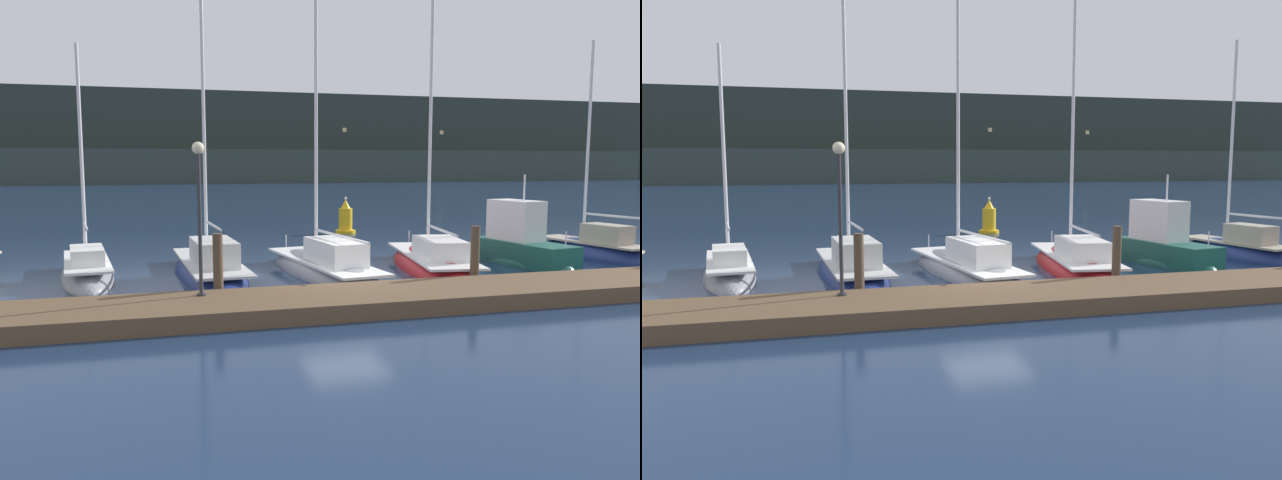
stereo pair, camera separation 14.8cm
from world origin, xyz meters
TOP-DOWN VIEW (x-y plane):
  - ground_plane at (0.00, 0.00)m, footprint 400.00×400.00m
  - dock at (0.00, -2.42)m, footprint 30.51×2.80m
  - mooring_pile_1 at (-3.99, -0.77)m, footprint 0.28×0.28m
  - mooring_pile_2 at (3.99, -0.77)m, footprint 0.28×0.28m
  - sailboat_berth_2 at (-7.87, 4.05)m, footprint 2.42×6.51m
  - sailboat_berth_3 at (-3.79, 3.64)m, footprint 2.63×8.40m
  - sailboat_berth_4 at (0.06, 2.61)m, footprint 3.12×8.59m
  - sailboat_berth_5 at (4.26, 2.77)m, footprint 3.70×8.29m
  - motorboat_berth_6 at (8.14, 2.96)m, footprint 2.50×5.06m
  - sailboat_berth_7 at (11.90, 3.56)m, footprint 2.64×6.04m
  - channel_buoy at (4.78, 14.90)m, footprint 1.14×1.14m
  - dock_lamppost at (-4.54, -1.73)m, footprint 0.32×0.32m
  - hillside_backdrop at (3.24, 110.85)m, footprint 240.00×23.00m

SIDE VIEW (x-z plane):
  - ground_plane at x=0.00m, z-range 0.00..0.00m
  - sailboat_berth_2 at x=-7.87m, z-range -4.16..4.38m
  - sailboat_berth_5 at x=4.26m, z-range -5.37..5.61m
  - sailboat_berth_4 at x=0.06m, z-range -5.51..5.78m
  - sailboat_berth_7 at x=11.90m, z-range -4.66..4.94m
  - sailboat_berth_3 at x=-3.79m, z-range -5.89..6.24m
  - dock at x=0.00m, z-range 0.00..0.45m
  - motorboat_berth_6 at x=8.14m, z-range -1.57..2.50m
  - channel_buoy at x=4.78m, z-range -0.25..1.76m
  - mooring_pile_2 at x=3.99m, z-range 0.00..1.96m
  - mooring_pile_1 at x=-3.99m, z-range 0.00..1.97m
  - dock_lamppost at x=-4.54m, z-range 1.13..5.12m
  - hillside_backdrop at x=3.24m, z-range -0.67..16.91m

